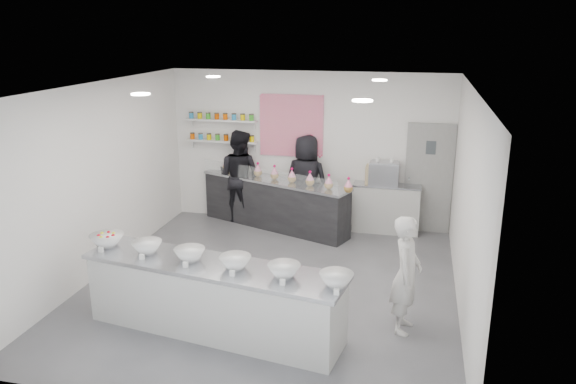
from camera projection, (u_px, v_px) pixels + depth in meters
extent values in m
plane|color=#515156|center=(270.00, 286.00, 8.56)|extent=(6.00, 6.00, 0.00)
plane|color=white|center=(268.00, 87.00, 7.71)|extent=(6.00, 6.00, 0.00)
plane|color=white|center=(309.00, 149.00, 10.93)|extent=(5.50, 0.00, 5.50)
plane|color=white|center=(99.00, 180.00, 8.74)|extent=(0.00, 6.00, 6.00)
plane|color=white|center=(467.00, 205.00, 7.53)|extent=(0.00, 6.00, 6.00)
cube|color=gray|center=(429.00, 179.00, 10.53)|extent=(0.88, 0.04, 2.10)
cube|color=#E30042|center=(291.00, 126.00, 10.86)|extent=(1.25, 0.03, 1.20)
cube|color=silver|center=(222.00, 141.00, 11.19)|extent=(1.45, 0.22, 0.04)
cube|color=silver|center=(221.00, 120.00, 11.07)|extent=(1.45, 0.22, 0.04)
cylinder|color=white|center=(141.00, 94.00, 7.09)|extent=(0.24, 0.24, 0.02)
cylinder|color=white|center=(362.00, 101.00, 6.47)|extent=(0.24, 0.24, 0.02)
cylinder|color=white|center=(213.00, 77.00, 9.51)|extent=(0.24, 0.24, 0.02)
cylinder|color=white|center=(380.00, 80.00, 8.90)|extent=(0.24, 0.24, 0.02)
cube|color=#BAB9B5|center=(214.00, 298.00, 7.16)|extent=(3.53, 1.32, 0.94)
cube|color=black|center=(275.00, 203.00, 10.93)|extent=(3.13, 1.65, 0.97)
cube|color=white|center=(266.00, 176.00, 10.53)|extent=(2.89, 1.11, 0.26)
cube|color=#BAB9B5|center=(386.00, 208.00, 10.68)|extent=(1.26, 0.40, 0.94)
cube|color=#93969E|center=(384.00, 174.00, 10.50)|extent=(0.55, 0.38, 0.42)
imported|color=silver|center=(406.00, 275.00, 7.11)|extent=(0.44, 0.61, 1.56)
imported|color=black|center=(239.00, 176.00, 11.21)|extent=(1.04, 0.89, 1.86)
imported|color=black|center=(306.00, 181.00, 10.91)|extent=(0.97, 0.72, 1.82)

